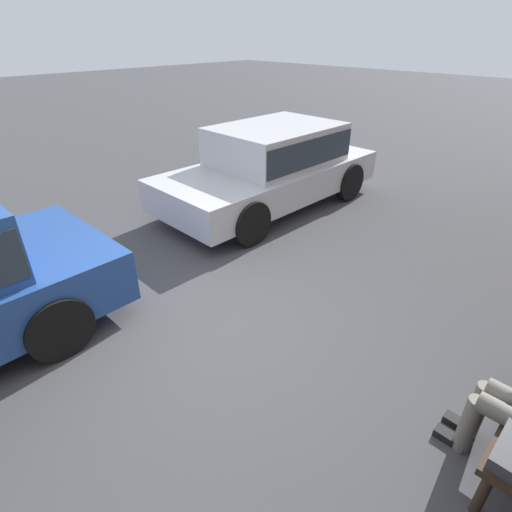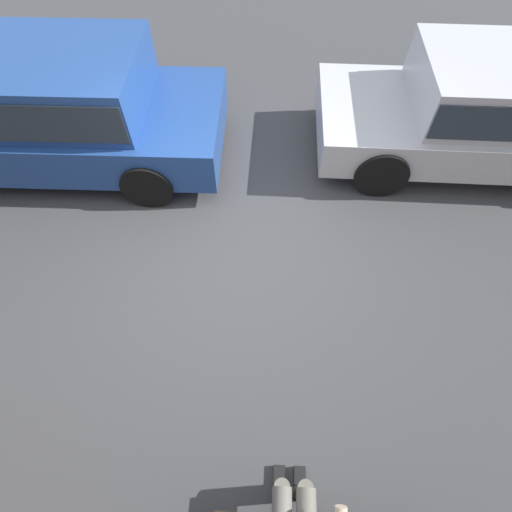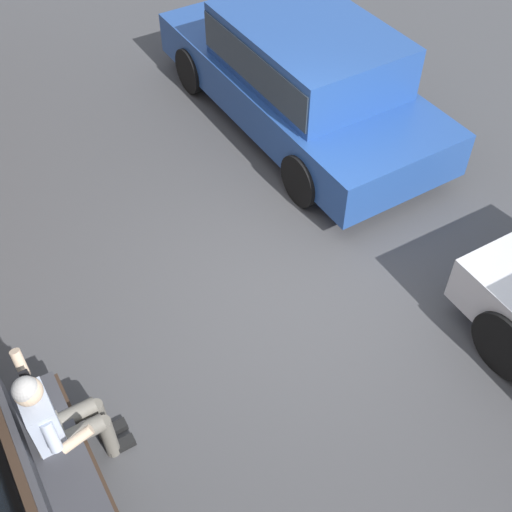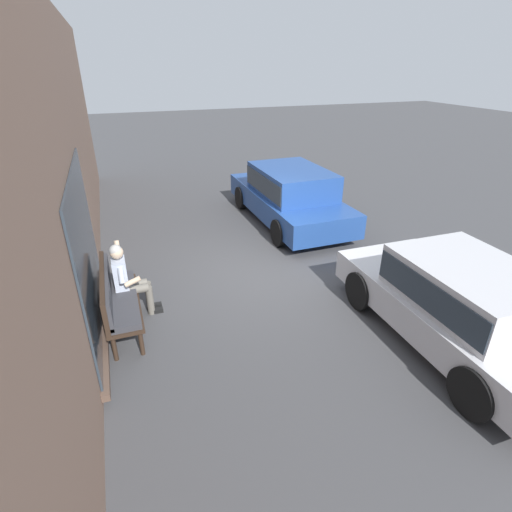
# 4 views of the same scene
# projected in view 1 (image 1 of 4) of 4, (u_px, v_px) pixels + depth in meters

# --- Properties ---
(ground_plane) EXTENTS (60.00, 60.00, 0.00)m
(ground_plane) POSITION_uv_depth(u_px,v_px,m) (207.00, 342.00, 4.19)
(ground_plane) COLOR #424244
(parked_car_near) EXTENTS (4.20, 1.93, 1.42)m
(parked_car_near) POSITION_uv_depth(u_px,v_px,m) (272.00, 163.00, 7.07)
(parked_car_near) COLOR silver
(parked_car_near) RESTS_ON ground_plane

